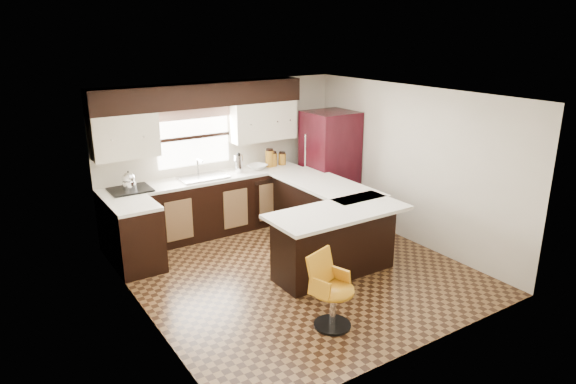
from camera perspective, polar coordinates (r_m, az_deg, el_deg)
floor at (r=7.17m, az=0.93°, el=-8.69°), size 4.40×4.40×0.00m
ceiling at (r=6.47m, az=1.04°, el=10.70°), size 4.40×4.40×0.00m
wall_back at (r=8.57m, az=-7.29°, el=4.16°), size 4.40×0.00×4.40m
wall_front at (r=5.17m, az=14.83°, el=-5.60°), size 4.40×0.00×4.40m
wall_left at (r=5.88m, az=-16.27°, el=-2.84°), size 0.00×4.40×4.40m
wall_right at (r=8.05m, az=13.49°, el=2.91°), size 0.00×4.40×4.40m
base_cab_back at (r=8.34m, az=-8.96°, el=-1.67°), size 3.30×0.60×0.90m
base_cab_left at (r=7.34m, az=-16.48°, el=-4.96°), size 0.60×0.70×0.90m
counter_back at (r=8.20m, az=-9.12°, el=1.44°), size 3.30×0.60×0.04m
counter_left at (r=7.18m, az=-16.80°, el=-1.48°), size 0.60×0.70×0.04m
soffit at (r=8.07m, az=-9.61°, el=10.58°), size 3.40×0.35×0.36m
upper_cab_left at (r=7.75m, az=-17.73°, el=5.95°), size 0.94×0.35×0.64m
upper_cab_right at (r=8.63m, az=-2.81°, el=7.90°), size 1.14×0.35×0.64m
window_pane at (r=8.28m, az=-10.45°, el=6.01°), size 1.20×0.02×0.90m
valance at (r=8.17m, az=-10.49°, el=8.64°), size 1.30×0.06×0.18m
sink at (r=8.15m, az=-9.39°, el=1.61°), size 0.75×0.45×0.03m
dishwasher at (r=8.54m, az=-2.05°, el=-1.13°), size 0.58×0.03×0.78m
cooktop at (r=7.79m, az=-17.13°, el=0.25°), size 0.58×0.50×0.02m
peninsula_long at (r=7.95m, az=3.82°, el=-2.49°), size 0.60×1.95×0.90m
peninsula_return at (r=6.93m, az=5.16°, el=-5.65°), size 1.65×0.60×0.90m
counter_pen_long at (r=7.82m, az=4.18°, el=0.83°), size 0.84×1.95×0.04m
counter_pen_return at (r=6.68m, az=5.61°, el=-2.22°), size 1.89×0.84×0.04m
refrigerator at (r=8.90m, az=4.65°, el=2.97°), size 0.80×0.77×1.86m
bar_chair at (r=5.76m, az=5.05°, el=-10.98°), size 0.58×0.58×0.86m
kettle at (r=7.74m, az=-17.27°, el=1.28°), size 0.20×0.20×0.27m
percolator at (r=8.40m, az=-5.50°, el=3.17°), size 0.14×0.14×0.29m
mixing_bowl at (r=8.59m, az=-3.41°, el=2.81°), size 0.38×0.38×0.08m
canister_large at (r=8.70m, az=-2.06°, el=3.73°), size 0.14×0.14×0.28m
canister_med at (r=8.74m, az=-1.68°, el=3.60°), size 0.14×0.14×0.22m
canister_small at (r=8.84m, az=-0.65°, el=3.67°), size 0.13×0.13×0.20m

